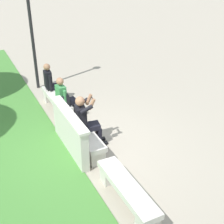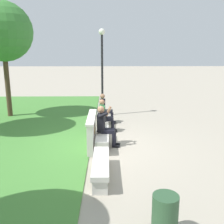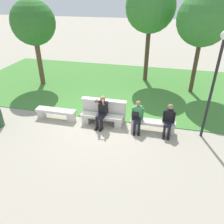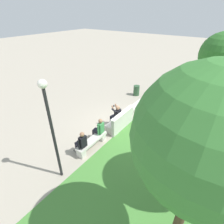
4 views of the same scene
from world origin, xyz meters
name	(u,v)px [view 2 (image 2 of 4)]	position (x,y,z in m)	size (l,w,h in m)	color
ground_plane	(102,146)	(0.00, 0.00, 0.00)	(80.00, 80.00, 0.00)	#A89E8C
bench_main	(101,166)	(-2.12, 0.00, 0.29)	(1.79, 0.40, 0.45)	beige
bench_near	(102,137)	(0.00, 0.00, 0.29)	(1.79, 0.40, 0.45)	beige
bench_mid	(103,120)	(2.12, 0.00, 0.29)	(1.79, 0.40, 0.45)	beige
backrest_wall_with_plaque	(92,131)	(0.00, 0.34, 0.52)	(1.94, 0.24, 1.01)	beige
person_photographer	(105,124)	(0.02, -0.08, 0.74)	(0.51, 0.76, 1.32)	black
person_distant	(105,115)	(1.49, -0.07, 0.67)	(0.48, 0.70, 1.26)	black
person_companion	(105,108)	(2.70, -0.07, 0.67)	(0.48, 0.69, 1.26)	black
backpack	(104,117)	(1.40, -0.03, 0.63)	(0.28, 0.24, 0.43)	black
tree_behind_wall	(3,32)	(3.93, 4.38, 3.79)	(2.59, 2.59, 5.11)	#4C3826
trash_bin	(165,216)	(-4.22, -1.12, 0.38)	(0.44, 0.44, 0.75)	#2D5133
lamp_post	(102,60)	(4.02, 0.07, 2.57)	(0.28, 0.28, 3.95)	black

